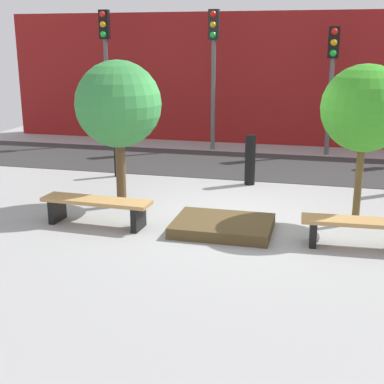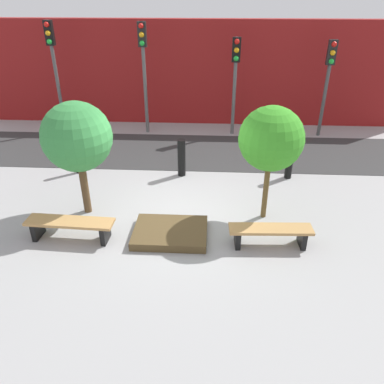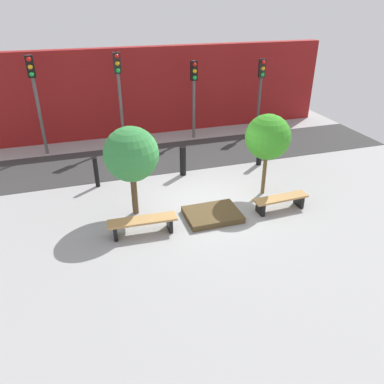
{
  "view_description": "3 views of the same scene",
  "coord_description": "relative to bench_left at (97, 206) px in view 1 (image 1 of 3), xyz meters",
  "views": [
    {
      "loc": [
        1.46,
        -8.57,
        2.89
      ],
      "look_at": [
        -0.5,
        -0.72,
        0.61
      ],
      "focal_mm": 50.0,
      "sensor_mm": 36.0,
      "label": 1
    },
    {
      "loc": [
        0.83,
        -7.22,
        4.61
      ],
      "look_at": [
        0.42,
        -0.04,
        0.71
      ],
      "focal_mm": 35.0,
      "sensor_mm": 36.0,
      "label": 2
    },
    {
      "loc": [
        -3.32,
        -9.24,
        5.69
      ],
      "look_at": [
        -0.5,
        -0.35,
        0.72
      ],
      "focal_mm": 35.0,
      "sensor_mm": 36.0,
      "label": 3
    }
  ],
  "objects": [
    {
      "name": "bollard_left",
      "position": [
        2.05,
        3.18,
        0.2
      ],
      "size": [
        0.22,
        0.22,
        1.05
      ],
      "primitive_type": "cylinder",
      "color": "black",
      "rests_on": "ground"
    },
    {
      "name": "bench_left",
      "position": [
        0.0,
        0.0,
        0.0
      ],
      "size": [
        1.83,
        0.51,
        0.44
      ],
      "rotation": [
        0.0,
        0.0,
        -0.05
      ],
      "color": "black",
      "rests_on": "ground"
    },
    {
      "name": "planter_bed",
      "position": [
        2.05,
        0.2,
        -0.23
      ],
      "size": [
        1.54,
        1.16,
        0.18
      ],
      "primitive_type": "cube",
      "color": "#503E24",
      "rests_on": "ground"
    },
    {
      "name": "traffic_light_mid_east",
      "position": [
        3.59,
        6.73,
        1.95
      ],
      "size": [
        0.28,
        0.27,
        3.27
      ],
      "color": "#565656",
      "rests_on": "ground"
    },
    {
      "name": "bollard_far_left",
      "position": [
        -0.9,
        3.18,
        0.18
      ],
      "size": [
        0.15,
        0.15,
        1.01
      ],
      "primitive_type": "cylinder",
      "color": "black",
      "rests_on": "ground"
    },
    {
      "name": "road_strip",
      "position": [
        2.05,
        4.94,
        -0.32
      ],
      "size": [
        18.0,
        3.02,
        0.01
      ],
      "primitive_type": "cube",
      "color": "#323232",
      "rests_on": "ground"
    },
    {
      "name": "building_facade",
      "position": [
        2.05,
        8.1,
        1.54
      ],
      "size": [
        16.2,
        0.5,
        3.72
      ],
      "primitive_type": "cube",
      "color": "maroon",
      "rests_on": "ground"
    },
    {
      "name": "traffic_light_west",
      "position": [
        -2.58,
        6.73,
        2.26
      ],
      "size": [
        0.28,
        0.27,
        3.74
      ],
      "color": "#505050",
      "rests_on": "ground"
    },
    {
      "name": "tree_behind_left_bench",
      "position": [
        -0.0,
        1.11,
        1.51
      ],
      "size": [
        1.51,
        1.51,
        2.6
      ],
      "color": "brown",
      "rests_on": "ground"
    },
    {
      "name": "tree_behind_right_bench",
      "position": [
        4.1,
        1.11,
        1.56
      ],
      "size": [
        1.37,
        1.37,
        2.58
      ],
      "color": "brown",
      "rests_on": "ground"
    },
    {
      "name": "traffic_light_mid_west",
      "position": [
        0.51,
        6.73,
        2.24
      ],
      "size": [
        0.28,
        0.27,
        3.72
      ],
      "color": "#575757",
      "rests_on": "ground"
    },
    {
      "name": "bench_right",
      "position": [
        4.1,
        0.0,
        -0.02
      ],
      "size": [
        1.69,
        0.47,
        0.42
      ],
      "rotation": [
        0.0,
        0.0,
        0.05
      ],
      "color": "black",
      "rests_on": "ground"
    },
    {
      "name": "ground_plane",
      "position": [
        2.05,
        0.92,
        -0.32
      ],
      "size": [
        18.0,
        18.0,
        0.0
      ],
      "primitive_type": "plane",
      "color": "#9B9B9B"
    }
  ]
}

